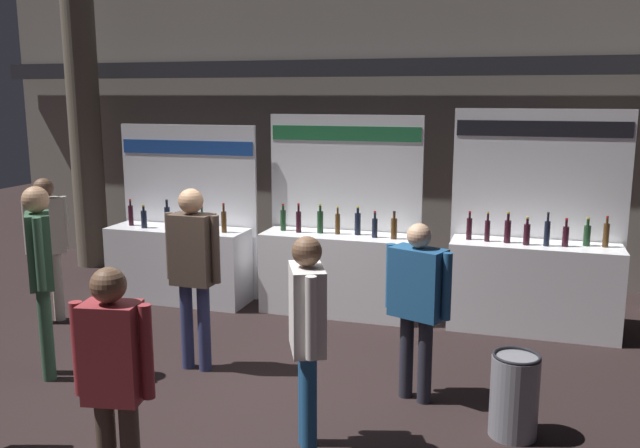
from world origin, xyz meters
name	(u,v)px	position (x,y,z in m)	size (l,w,h in m)	color
ground_plane	(244,387)	(0.00, 0.00, 0.00)	(24.00, 24.00, 0.00)	black
hall_colonnade	(358,91)	(0.00, 4.34, 2.73)	(11.82, 1.31, 5.54)	gray
exhibitor_booth_0	(180,256)	(-1.87, 2.27, 0.58)	(1.94, 0.66, 2.29)	white
exhibitor_booth_1	(338,264)	(0.25, 2.39, 0.61)	(1.95, 0.66, 2.43)	white
exhibitor_booth_2	(534,277)	(2.56, 2.41, 0.63)	(1.96, 0.66, 2.52)	white
trash_bin	(514,395)	(2.41, -0.20, 0.34)	(0.38, 0.38, 0.68)	slate
visitor_2	(47,238)	(-2.92, 1.02, 1.02)	(0.35, 0.46, 1.73)	#ADA393
visitor_3	(417,295)	(1.56, 0.21, 0.97)	(0.60, 0.40, 1.60)	#23232D
visitor_4	(307,324)	(0.92, -0.88, 1.00)	(0.39, 0.55, 1.67)	navy
visitor_5	(41,265)	(-1.89, -0.33, 1.11)	(0.41, 0.45, 1.85)	#33563D
visitor_6	(114,373)	(0.03, -2.02, 0.98)	(0.51, 0.29, 1.66)	#47382D
visitor_7	(193,262)	(-0.61, 0.25, 1.09)	(0.57, 0.26, 1.80)	navy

